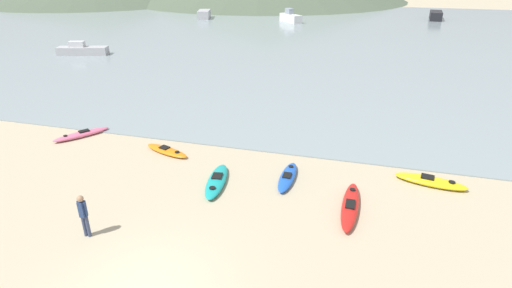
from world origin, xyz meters
name	(u,v)px	position (x,y,z in m)	size (l,w,h in m)	color
bay_water	(323,34)	(0.00, 44.84, 0.03)	(160.00, 70.00, 0.06)	gray
kayak_on_sand_0	(82,134)	(-8.92, 9.09, 0.15)	(2.20, 2.76, 0.33)	#E5668C
kayak_on_sand_1	(167,151)	(-3.55, 8.49, 0.13)	(2.71, 1.48, 0.29)	orange
kayak_on_sand_2	(288,177)	(2.78, 7.45, 0.14)	(0.66, 2.69, 0.33)	blue
kayak_on_sand_3	(217,181)	(-0.09, 6.30, 0.15)	(1.20, 3.06, 0.34)	teal
kayak_on_sand_4	(350,206)	(5.55, 5.82, 0.18)	(0.73, 3.46, 0.40)	red
kayak_on_sand_5	(431,181)	(8.77, 8.65, 0.17)	(3.03, 1.31, 0.38)	yellow
person_near_foreground	(83,213)	(-3.21, 1.79, 0.94)	(0.33, 0.23, 1.64)	#384260
moored_boat_0	(204,14)	(-19.99, 54.39, 0.68)	(2.70, 4.16, 1.24)	#B2B2B7
moored_boat_1	(436,16)	(15.53, 62.35, 0.69)	(2.08, 4.71, 1.26)	black
moored_boat_2	(290,17)	(-5.88, 53.86, 0.74)	(3.92, 4.18, 1.94)	white
moored_boat_3	(82,50)	(-21.75, 26.42, 0.52)	(5.00, 2.52, 1.32)	#B2B2B7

